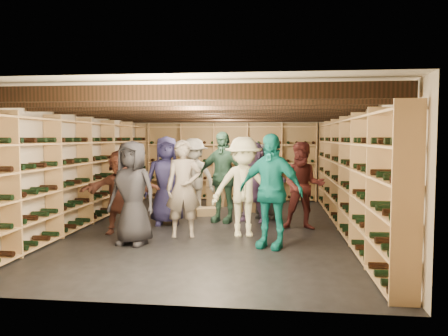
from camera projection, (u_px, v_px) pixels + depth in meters
name	position (u px, v px, depth m)	size (l,w,h in m)	color
ground	(212.00, 227.00, 8.55)	(8.00, 8.00, 0.00)	black
walls	(211.00, 166.00, 8.46)	(5.52, 8.02, 2.40)	#B6A48D
ceiling	(211.00, 104.00, 8.38)	(5.50, 8.00, 0.01)	beige
ceiling_joists	(211.00, 111.00, 8.39)	(5.40, 7.12, 0.18)	black
wine_rack_left	(85.00, 171.00, 8.77)	(0.32, 7.50, 2.15)	#AC8253
wine_rack_right	(347.00, 174.00, 8.17)	(0.32, 7.50, 2.15)	#AC8253
wine_rack_back	(231.00, 162.00, 12.27)	(4.70, 0.30, 2.15)	#AC8253
crate_stack_left	(218.00, 193.00, 11.22)	(0.58, 0.47, 0.68)	tan
crate_stack_right	(251.00, 201.00, 10.38)	(0.57, 0.45, 0.51)	tan
crate_loose	(207.00, 211.00, 9.86)	(0.50, 0.33, 0.17)	tan
person_0	(132.00, 193.00, 7.12)	(0.83, 0.54, 1.70)	black
person_3	(244.00, 187.00, 7.74)	(1.14, 0.66, 1.76)	beige
person_4	(270.00, 191.00, 6.92)	(1.07, 0.44, 1.82)	#0F7974
person_5	(120.00, 191.00, 8.00)	(1.42, 0.45, 1.53)	brown
person_6	(167.00, 180.00, 8.78)	(0.87, 0.57, 1.78)	#23214C
person_7	(184.00, 189.00, 7.68)	(0.62, 0.41, 1.71)	gray
person_8	(303.00, 186.00, 8.30)	(0.81, 0.63, 1.67)	#4E1D1C
person_9	(194.00, 177.00, 9.84)	(1.12, 0.64, 1.74)	#A9A59A
person_10	(222.00, 177.00, 9.05)	(1.10, 0.46, 1.88)	#264B3A
person_11	(252.00, 182.00, 9.09)	(1.56, 0.50, 1.68)	#7A5B99
person_12	(268.00, 180.00, 9.51)	(0.80, 0.52, 1.64)	#303135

